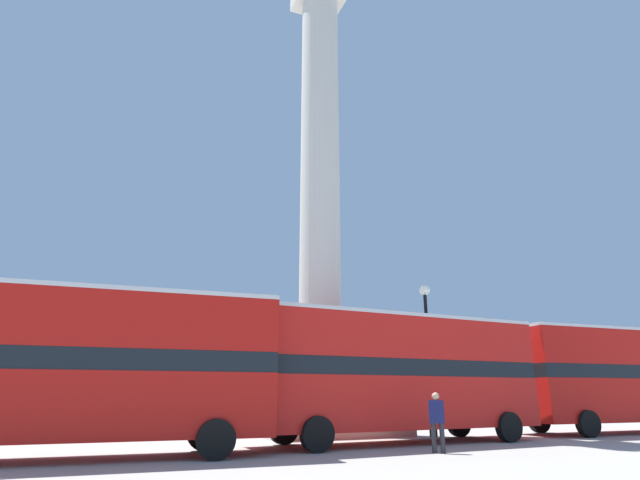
# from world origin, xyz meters

# --- Properties ---
(ground_plane) EXTENTS (200.00, 200.00, 0.00)m
(ground_plane) POSITION_xyz_m (0.00, 0.00, 0.00)
(ground_plane) COLOR #ADA89E
(monument_column) EXTENTS (5.80, 5.80, 24.31)m
(monument_column) POSITION_xyz_m (0.00, 0.00, 8.20)
(monument_column) COLOR beige
(monument_column) RESTS_ON ground_plane
(bus_a) EXTENTS (11.23, 3.37, 4.35)m
(bus_a) POSITION_xyz_m (12.73, -4.72, 2.40)
(bus_a) COLOR #B7140F
(bus_a) RESTS_ON ground_plane
(bus_b) EXTENTS (10.68, 3.31, 4.25)m
(bus_b) POSITION_xyz_m (0.81, -5.01, 2.36)
(bus_b) COLOR red
(bus_b) RESTS_ON ground_plane
(bus_c) EXTENTS (10.67, 3.20, 4.30)m
(bus_c) POSITION_xyz_m (-9.46, -5.69, 2.38)
(bus_c) COLOR #B7140F
(bus_c) RESTS_ON ground_plane
(equestrian_statue) EXTENTS (4.44, 4.15, 5.86)m
(equestrian_statue) POSITION_xyz_m (-10.30, 3.48, 1.60)
(equestrian_statue) COLOR beige
(equestrian_statue) RESTS_ON ground_plane
(street_lamp) EXTENTS (0.47, 0.47, 6.05)m
(street_lamp) POSITION_xyz_m (3.45, -3.21, 3.63)
(street_lamp) COLOR black
(street_lamp) RESTS_ON ground_plane
(pedestrian_near_lamp) EXTENTS (0.45, 0.39, 1.65)m
(pedestrian_near_lamp) POSITION_xyz_m (0.32, -7.92, 0.91)
(pedestrian_near_lamp) COLOR #28282D
(pedestrian_near_lamp) RESTS_ON ground_plane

